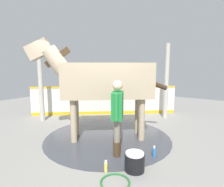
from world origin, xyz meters
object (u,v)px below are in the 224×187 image
wash_bucket (135,162)px  hose_coil (115,182)px  bottle_spray (154,152)px  handler (117,113)px  bottle_shampoo (106,167)px  horse (103,80)px

wash_bucket → hose_coil: bearing=169.9°
bottle_spray → handler: bearing=111.9°
bottle_shampoo → bottle_spray: bearing=-28.2°
bottle_shampoo → wash_bucket: bearing=-51.4°
bottle_shampoo → hose_coil: bottle_shampoo is taller
wash_bucket → bottle_shampoo: bearing=128.6°
bottle_shampoo → bottle_spray: 1.12m
handler → bottle_shampoo: bearing=-100.9°
handler → hose_coil: handler is taller
bottle_spray → hose_coil: bottle_spray is taller
wash_bucket → bottle_spray: bearing=-10.3°
handler → bottle_shampoo: size_ratio=7.49×
horse → handler: 1.17m
wash_bucket → bottle_shampoo: size_ratio=1.70×
wash_bucket → hose_coil: size_ratio=0.73×
horse → bottle_shampoo: horse is taller
horse → bottle_spray: 2.11m
wash_bucket → bottle_shampoo: wash_bucket is taller
horse → hose_coil: bearing=93.9°
bottle_shampoo → bottle_spray: bottle_spray is taller
handler → bottle_spray: 1.12m
bottle_spray → hose_coil: bearing=169.8°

